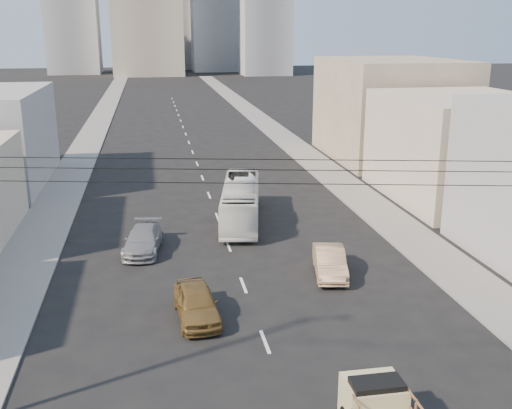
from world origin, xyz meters
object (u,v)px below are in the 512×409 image
object	(u,v)px
sedan_tan	(330,262)
sedan_grey	(143,240)
sedan_brown	(196,303)
city_bus	(241,202)

from	to	relation	value
sedan_tan	sedan_grey	size ratio (longest dim) A/B	0.91
sedan_brown	sedan_tan	bearing A→B (deg)	23.58
city_bus	sedan_brown	size ratio (longest dim) A/B	2.27
city_bus	sedan_brown	world-z (taller)	city_bus
sedan_tan	sedan_grey	world-z (taller)	sedan_tan
city_bus	sedan_tan	world-z (taller)	city_bus
city_bus	sedan_brown	xyz separation A→B (m)	(-4.19, -14.06, -0.66)
sedan_brown	sedan_tan	xyz separation A→B (m)	(7.53, 3.90, -0.03)
sedan_brown	sedan_grey	world-z (taller)	sedan_brown
sedan_brown	sedan_tan	distance (m)	8.49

